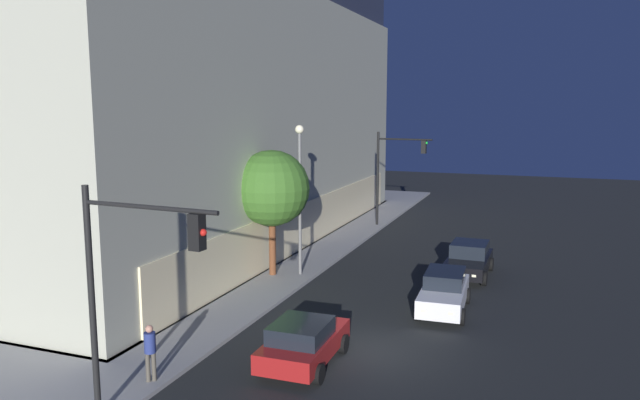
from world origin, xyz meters
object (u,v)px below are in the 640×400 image
Objects in this scene: street_lamp_sidewalk at (300,181)px; car_white at (444,291)px; car_black at (469,259)px; pedestrian_waiting at (150,348)px; sidewalk_tree at (272,188)px; modern_building at (115,104)px; traffic_light_near_corner at (127,271)px; car_red at (303,342)px; traffic_light_far_corner at (394,165)px.

car_white is (-2.66, -7.74, -4.08)m from street_lamp_sidewalk.
car_white reaches higher than car_black.
car_white is at bearing -35.84° from pedestrian_waiting.
modern_building is at bearing 64.95° from sidewalk_tree.
street_lamp_sidewalk is at bearing 5.68° from traffic_light_near_corner.
traffic_light_near_corner is 0.85× the size of street_lamp_sidewalk.
car_red is 0.88× the size of car_black.
sidewalk_tree is (14.75, 2.81, 0.14)m from traffic_light_near_corner.
modern_building is 18.07m from street_lamp_sidewalk.
car_red is 7.98m from car_white.
street_lamp_sidewalk is 1.81× the size of car_red.
car_black is at bearing -16.36° from car_red.
pedestrian_waiting is 12.68m from car_white.
sidewalk_tree reaches higher than pedestrian_waiting.
modern_building reaches higher than pedestrian_waiting.
car_black is at bearing -25.39° from pedestrian_waiting.
traffic_light_far_corner reaches higher than car_black.
traffic_light_near_corner is 3.54× the size of pedestrian_waiting.
street_lamp_sidewalk is (-14.05, 1.37, 0.38)m from traffic_light_far_corner.
car_white is (-16.71, -6.36, -3.70)m from traffic_light_far_corner.
modern_building reaches higher than traffic_light_near_corner.
car_red is at bearing -50.98° from pedestrian_waiting.
traffic_light_near_corner reaches higher than car_red.
traffic_light_far_corner is 14.87m from sidewalk_tree.
car_black is at bearing -67.57° from street_lamp_sidewalk.
pedestrian_waiting is at bearing 144.16° from car_white.
car_black is at bearing -148.18° from traffic_light_far_corner.
street_lamp_sidewalk reaches higher than car_white.
sidewalk_tree is (-14.63, 2.66, 0.02)m from traffic_light_far_corner.
traffic_light_far_corner is 1.44× the size of car_white.
car_black is at bearing -2.83° from car_white.
traffic_light_far_corner reaches higher than traffic_light_near_corner.
traffic_light_near_corner is 0.96× the size of traffic_light_far_corner.
pedestrian_waiting is at bearing 177.76° from traffic_light_far_corner.
traffic_light_far_corner is (29.37, 0.15, 0.13)m from traffic_light_near_corner.
modern_building reaches higher than sidewalk_tree.
sidewalk_tree is 9.98m from car_white.
pedestrian_waiting is at bearing 26.72° from traffic_light_near_corner.
traffic_light_far_corner reaches higher than pedestrian_waiting.
modern_building is at bearing 68.41° from street_lamp_sidewalk.
pedestrian_waiting is 0.43× the size of car_red.
traffic_light_near_corner is 20.07m from car_black.
sidewalk_tree is 10.77m from car_black.
traffic_light_near_corner is 1.39× the size of car_white.
sidewalk_tree is 12.90m from pedestrian_waiting.
modern_building is 28.58m from traffic_light_near_corner.
car_red is at bearing -173.29° from traffic_light_far_corner.
street_lamp_sidewalk is at bearing 23.10° from car_red.
sidewalk_tree is at bearing 30.64° from car_red.
sidewalk_tree is at bearing 10.78° from traffic_light_near_corner.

